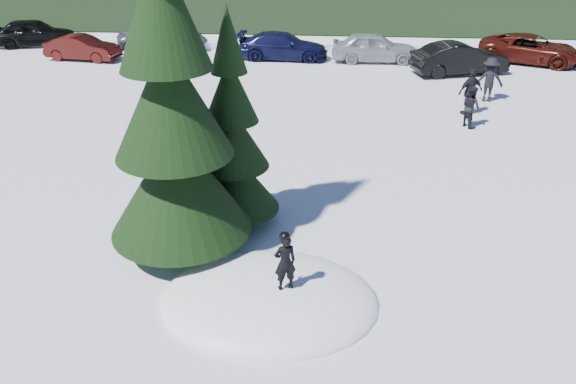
# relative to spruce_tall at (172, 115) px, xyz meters

# --- Properties ---
(ground) EXTENTS (200.00, 200.00, 0.00)m
(ground) POSITION_rel_spruce_tall_xyz_m (2.20, -1.80, -3.32)
(ground) COLOR white
(ground) RESTS_ON ground
(snow_mound) EXTENTS (4.48, 3.52, 0.96)m
(snow_mound) POSITION_rel_spruce_tall_xyz_m (2.20, -1.80, -3.32)
(snow_mound) COLOR white
(snow_mound) RESTS_ON ground
(spruce_tall) EXTENTS (3.20, 3.20, 8.60)m
(spruce_tall) POSITION_rel_spruce_tall_xyz_m (0.00, 0.00, 0.00)
(spruce_tall) COLOR black
(spruce_tall) RESTS_ON ground
(spruce_short) EXTENTS (2.20, 2.20, 5.37)m
(spruce_short) POSITION_rel_spruce_tall_xyz_m (1.00, 1.40, -1.22)
(spruce_short) COLOR black
(spruce_short) RESTS_ON ground
(child_skier) EXTENTS (0.52, 0.44, 1.21)m
(child_skier) POSITION_rel_spruce_tall_xyz_m (2.53, -1.96, -2.23)
(child_skier) COLOR black
(child_skier) RESTS_ON snow_mound
(adult_0) EXTENTS (0.84, 0.91, 1.51)m
(adult_0) POSITION_rel_spruce_tall_xyz_m (8.36, 8.93, -2.57)
(adult_0) COLOR black
(adult_0) RESTS_ON ground
(adult_1) EXTENTS (1.14, 0.86, 1.80)m
(adult_1) POSITION_rel_spruce_tall_xyz_m (8.61, 10.31, -2.42)
(adult_1) COLOR black
(adult_1) RESTS_ON ground
(adult_2) EXTENTS (1.19, 0.73, 1.79)m
(adult_2) POSITION_rel_spruce_tall_xyz_m (9.72, 12.06, -2.42)
(adult_2) COLOR black
(adult_2) RESTS_ON ground
(car_0) EXTENTS (4.82, 2.80, 1.54)m
(car_0) POSITION_rel_spruce_tall_xyz_m (-13.73, 20.50, -2.55)
(car_0) COLOR black
(car_0) RESTS_ON ground
(car_1) EXTENTS (3.97, 1.81, 1.26)m
(car_1) POSITION_rel_spruce_tall_xyz_m (-9.68, 17.54, -2.69)
(car_1) COLOR #380C0A
(car_1) RESTS_ON ground
(car_2) EXTENTS (5.28, 3.36, 1.36)m
(car_2) POSITION_rel_spruce_tall_xyz_m (-6.08, 20.05, -2.64)
(car_2) COLOR #57575F
(car_2) RESTS_ON ground
(car_3) EXTENTS (4.77, 2.09, 1.36)m
(car_3) POSITION_rel_spruce_tall_xyz_m (0.72, 18.54, -2.64)
(car_3) COLOR black
(car_3) RESTS_ON ground
(car_4) EXTENTS (4.37, 1.82, 1.48)m
(car_4) POSITION_rel_spruce_tall_xyz_m (5.45, 18.36, -2.58)
(car_4) COLOR #989CA1
(car_4) RESTS_ON ground
(car_5) EXTENTS (4.77, 2.79, 1.49)m
(car_5) POSITION_rel_spruce_tall_xyz_m (9.34, 16.23, -2.58)
(car_5) COLOR black
(car_5) RESTS_ON ground
(car_6) EXTENTS (5.54, 4.13, 1.40)m
(car_6) POSITION_rel_spruce_tall_xyz_m (13.41, 18.76, -2.62)
(car_6) COLOR #3F100B
(car_6) RESTS_ON ground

